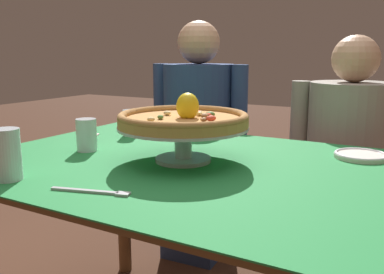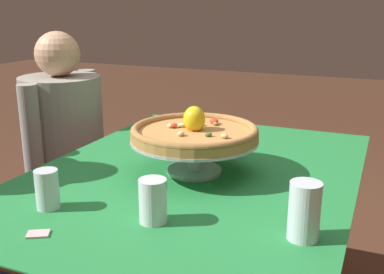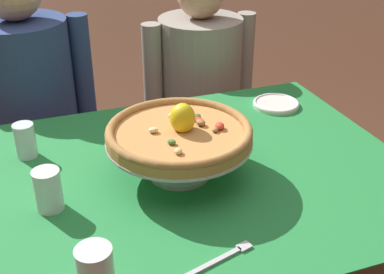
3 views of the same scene
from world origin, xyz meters
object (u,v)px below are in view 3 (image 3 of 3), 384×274
at_px(side_plate, 276,104).
at_px(dinner_fork, 219,260).
at_px(water_glass_back_left, 26,143).
at_px(pizza_stand, 181,150).
at_px(water_glass_side_left, 48,192).
at_px(diner_right, 200,102).
at_px(diner_left, 34,121).
at_px(pizza, 181,133).

relative_size(side_plate, dinner_fork, 0.83).
xyz_separation_m(water_glass_back_left, dinner_fork, (0.36, -0.61, -0.04)).
distance_m(pizza_stand, dinner_fork, 0.37).
distance_m(pizza_stand, water_glass_side_left, 0.36).
bearing_deg(diner_right, water_glass_back_left, -144.03).
height_order(pizza_stand, water_glass_back_left, pizza_stand).
distance_m(dinner_fork, diner_left, 1.17).
bearing_deg(diner_left, water_glass_side_left, -89.73).
bearing_deg(diner_left, pizza_stand, -64.52).
bearing_deg(side_plate, diner_left, 151.90).
xyz_separation_m(pizza_stand, dinner_fork, (-0.03, -0.36, -0.08)).
distance_m(water_glass_side_left, diner_left, 0.81).
distance_m(pizza_stand, pizza, 0.05).
bearing_deg(water_glass_back_left, diner_right, 35.97).
bearing_deg(diner_left, water_glass_back_left, -93.83).
distance_m(pizza, water_glass_back_left, 0.48).
bearing_deg(pizza_stand, diner_left, 115.48).
bearing_deg(pizza_stand, diner_right, 65.91).
height_order(pizza, water_glass_back_left, pizza).
bearing_deg(diner_left, diner_right, 3.14).
relative_size(water_glass_side_left, dinner_fork, 0.55).
xyz_separation_m(water_glass_back_left, diner_right, (0.75, 0.55, -0.22)).
distance_m(pizza, dinner_fork, 0.38).
xyz_separation_m(diner_left, diner_right, (0.72, 0.04, -0.04)).
distance_m(pizza_stand, side_plate, 0.57).
height_order(water_glass_back_left, side_plate, water_glass_back_left).
bearing_deg(side_plate, pizza_stand, -145.87).
bearing_deg(pizza, water_glass_side_left, -174.19).
bearing_deg(water_glass_back_left, dinner_fork, -59.15).
distance_m(pizza, water_glass_side_left, 0.37).
xyz_separation_m(water_glass_side_left, water_glass_back_left, (-0.04, 0.29, -0.00)).
bearing_deg(water_glass_side_left, pizza, 5.81).
bearing_deg(water_glass_side_left, diner_right, 49.40).
bearing_deg(dinner_fork, pizza, 84.66).
bearing_deg(water_glass_side_left, diner_left, 90.27).
xyz_separation_m(pizza, diner_right, (0.36, 0.80, -0.30)).
bearing_deg(pizza, diner_left, 115.55).
distance_m(water_glass_back_left, diner_right, 0.95).
bearing_deg(water_glass_back_left, water_glass_side_left, -82.56).
relative_size(pizza, side_plate, 2.40).
xyz_separation_m(side_plate, diner_left, (-0.83, 0.44, -0.14)).
distance_m(water_glass_back_left, diner_left, 0.54).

